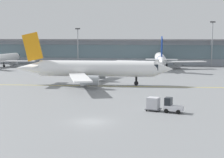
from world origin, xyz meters
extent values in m
plane|color=gray|center=(0.00, 0.00, 0.00)|extent=(400.00, 400.00, 0.00)
cube|color=yellow|center=(-6.74, 31.21, 0.00)|extent=(109.67, 9.23, 0.01)
cube|color=#8C939E|center=(0.00, 93.97, 4.50)|extent=(211.93, 8.00, 9.00)
cube|color=slate|center=(0.00, 89.89, 4.95)|extent=(203.45, 0.16, 5.04)
cube|color=slate|center=(0.00, 92.47, 9.30)|extent=(220.41, 11.00, 0.60)
cylinder|color=white|center=(-50.39, 74.13, 2.95)|extent=(4.39, 20.82, 2.87)
cone|color=white|center=(-49.50, 86.15, 2.95)|extent=(2.97, 3.64, 2.73)
cube|color=black|center=(-49.67, 83.86, 3.31)|extent=(2.42, 2.74, 1.00)
cube|color=white|center=(-43.19, 71.90, 2.17)|extent=(12.12, 5.06, 0.24)
cylinder|color=#999EA3|center=(-45.46, 73.34, 1.37)|extent=(1.99, 3.16, 1.77)
cylinder|color=black|center=(-49.86, 81.34, 0.76)|extent=(0.37, 0.37, 1.52)
cylinder|color=black|center=(-49.86, 81.34, 0.38)|extent=(0.52, 0.79, 0.76)
cylinder|color=black|center=(-48.58, 72.30, 0.76)|extent=(0.37, 0.37, 1.52)
cylinder|color=black|center=(-48.58, 72.30, 0.38)|extent=(0.52, 0.79, 0.76)
cylinder|color=white|center=(5.49, 76.51, 3.31)|extent=(4.87, 23.31, 3.21)
cone|color=white|center=(4.51, 89.97, 3.31)|extent=(3.32, 4.07, 3.05)
cube|color=black|center=(4.70, 87.41, 3.71)|extent=(2.71, 3.07, 1.12)
cone|color=white|center=(6.51, 62.41, 3.31)|extent=(3.10, 5.33, 2.73)
cube|color=white|center=(-2.58, 74.03, 2.42)|extent=(13.57, 5.69, 0.26)
cylinder|color=#999EA3|center=(-0.04, 75.64, 1.53)|extent=(2.23, 3.54, 1.98)
cube|color=white|center=(13.83, 75.22, 2.42)|extent=(13.46, 7.40, 0.26)
cylinder|color=#999EA3|center=(11.08, 76.44, 1.53)|extent=(2.23, 3.54, 1.98)
cube|color=navy|center=(6.43, 63.43, 7.66)|extent=(0.65, 4.35, 6.05)
cube|color=white|center=(4.05, 63.64, 3.79)|extent=(4.88, 2.60, 0.23)
cube|color=white|center=(8.76, 63.98, 3.79)|extent=(4.88, 2.60, 0.23)
cylinder|color=black|center=(4.90, 84.59, 0.85)|extent=(0.42, 0.42, 1.70)
cylinder|color=black|center=(4.90, 84.59, 0.43)|extent=(0.58, 0.89, 0.85)
cylinder|color=black|center=(3.46, 74.47, 0.85)|extent=(0.42, 0.42, 1.70)
cylinder|color=black|center=(3.46, 74.47, 0.43)|extent=(0.58, 0.89, 0.85)
cylinder|color=black|center=(7.79, 74.78, 0.85)|extent=(0.42, 0.42, 1.70)
cylinder|color=black|center=(7.79, 74.78, 0.43)|extent=(0.58, 0.89, 0.85)
cylinder|color=white|center=(-6.74, 33.21, 3.59)|extent=(25.33, 5.51, 3.49)
cone|color=white|center=(7.87, 34.39, 3.59)|extent=(4.44, 3.64, 3.32)
cube|color=black|center=(5.09, 34.17, 4.03)|extent=(3.35, 2.97, 1.22)
cone|color=white|center=(-22.04, 31.97, 3.59)|extent=(5.81, 3.41, 2.97)
cube|color=white|center=(-9.50, 41.95, 2.63)|extent=(6.06, 14.74, 0.29)
cylinder|color=#999EA3|center=(-7.74, 39.21, 1.66)|extent=(3.86, 2.45, 2.16)
cube|color=white|center=(-8.06, 24.15, 2.63)|extent=(8.15, 14.61, 0.29)
cylinder|color=#999EA3|center=(-6.76, 27.13, 1.66)|extent=(3.86, 2.45, 2.16)
cube|color=orange|center=(-20.93, 32.06, 8.31)|extent=(4.72, 0.75, 6.57)
cube|color=white|center=(-20.73, 34.65, 4.12)|extent=(2.87, 5.31, 0.25)
cube|color=white|center=(-20.31, 29.54, 4.12)|extent=(2.87, 5.31, 0.25)
cylinder|color=black|center=(2.03, 33.92, 0.92)|extent=(0.45, 0.45, 1.85)
cylinder|color=black|center=(2.03, 33.92, 0.46)|extent=(0.97, 0.64, 0.92)
cylinder|color=black|center=(-8.97, 35.40, 0.92)|extent=(0.45, 0.45, 1.85)
cylinder|color=black|center=(-8.97, 35.40, 0.46)|extent=(0.97, 0.64, 0.92)
cylinder|color=black|center=(-8.59, 30.69, 0.92)|extent=(0.45, 0.45, 1.85)
cylinder|color=black|center=(-8.59, 30.69, 0.46)|extent=(0.97, 0.64, 0.92)
cube|color=silver|center=(10.09, 7.03, 0.65)|extent=(2.87, 2.02, 0.70)
cube|color=#1E2328|center=(9.37, 7.22, 1.55)|extent=(1.19, 1.43, 1.10)
cylinder|color=black|center=(11.09, 7.49, 0.30)|extent=(0.64, 0.37, 0.60)
cylinder|color=black|center=(10.73, 6.13, 0.30)|extent=(0.64, 0.37, 0.60)
cylinder|color=black|center=(9.45, 7.92, 0.30)|extent=(0.64, 0.37, 0.60)
cylinder|color=black|center=(9.09, 6.57, 0.30)|extent=(0.64, 0.37, 0.60)
cube|color=#595B60|center=(7.23, 7.79, 0.28)|extent=(2.44, 2.08, 0.12)
cube|color=silver|center=(7.23, 7.79, 1.14)|extent=(1.93, 1.86, 1.60)
cylinder|color=black|center=(8.13, 8.27, 0.11)|extent=(0.24, 0.15, 0.22)
cylinder|color=black|center=(7.77, 6.92, 0.11)|extent=(0.24, 0.15, 0.22)
cylinder|color=black|center=(6.68, 8.66, 0.11)|extent=(0.24, 0.15, 0.22)
cylinder|color=black|center=(6.32, 7.30, 0.11)|extent=(0.24, 0.15, 0.22)
cylinder|color=gray|center=(-25.33, 85.30, 6.61)|extent=(0.36, 0.36, 13.21)
cube|color=#3F3F42|center=(-25.33, 85.30, 13.46)|extent=(1.80, 0.30, 0.50)
cylinder|color=gray|center=(23.20, 86.53, 7.70)|extent=(0.36, 0.36, 15.40)
cube|color=#3F3F42|center=(23.20, 86.53, 15.65)|extent=(1.80, 0.30, 0.50)
camera|label=1|loc=(9.94, -41.67, 10.53)|focal=56.24mm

